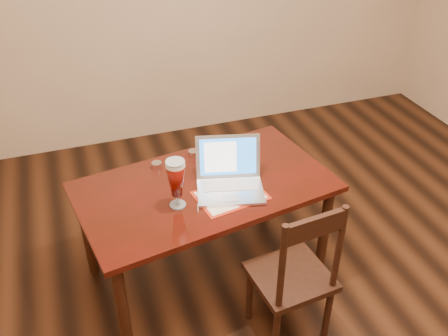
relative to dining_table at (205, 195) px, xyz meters
name	(u,v)px	position (x,y,z in m)	size (l,w,h in m)	color
ground	(329,334)	(0.49, -0.69, -0.60)	(5.00, 5.00, 0.00)	black
room_shell	(387,16)	(0.49, -0.69, 1.16)	(4.51, 5.01, 2.71)	tan
dining_table	(205,195)	(0.00, 0.00, 0.00)	(1.52, 1.01, 0.94)	#440C09
dining_chair	(294,276)	(0.29, -0.60, -0.17)	(0.42, 0.40, 0.91)	black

